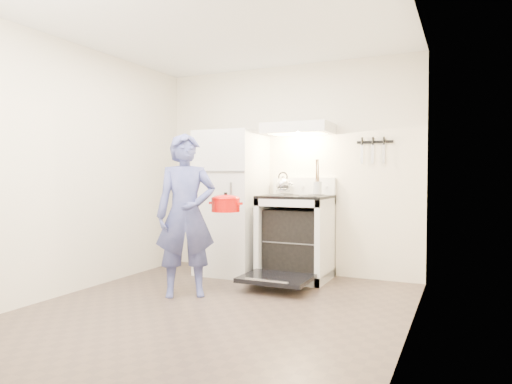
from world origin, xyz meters
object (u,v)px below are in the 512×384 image
refrigerator (232,203)px  person (186,215)px  stove_body (296,238)px  dutch_oven (226,205)px  tea_kettle (283,183)px

refrigerator → person: refrigerator is taller
stove_body → dutch_oven: (-0.44, -0.86, 0.42)m
refrigerator → tea_kettle: 0.66m
stove_body → dutch_oven: size_ratio=2.59×
stove_body → person: 1.39m
stove_body → dutch_oven: bearing=-117.2°
tea_kettle → dutch_oven: bearing=-103.2°
tea_kettle → dutch_oven: 1.03m
stove_body → tea_kettle: tea_kettle is taller
refrigerator → person: (0.09, -1.12, -0.06)m
refrigerator → stove_body: size_ratio=1.85×
person → dutch_oven: person is taller
refrigerator → person: size_ratio=1.08×
refrigerator → dutch_oven: bearing=-66.0°
stove_body → refrigerator: bearing=-178.2°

